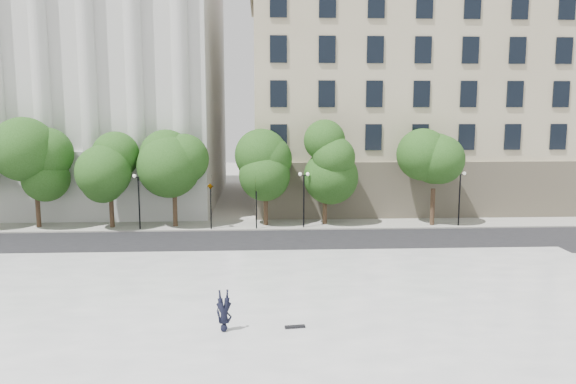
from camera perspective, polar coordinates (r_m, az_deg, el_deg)
The scene contains 12 objects.
ground at distance 23.20m, azimuth -8.94°, elevation -15.59°, with size 160.00×160.00×0.00m, color #ACAAA3.
plaza at distance 25.87m, azimuth -8.24°, elevation -12.45°, with size 44.00×22.00×0.45m, color white.
street at distance 40.26m, azimuth -6.27°, elevation -5.16°, with size 60.00×8.00×0.02m, color black.
far_sidewalk at distance 46.10m, azimuth -5.84°, elevation -3.37°, with size 60.00×4.00×0.12m, color #B2B0A4.
building_west at distance 62.84m, azimuth -21.29°, elevation 10.98°, with size 31.50×27.65×25.60m.
building_east at distance 62.55m, azimuth 13.64°, elevation 9.72°, with size 36.00×26.15×23.00m.
traffic_light_west at distance 43.91m, azimuth -7.89°, elevation 0.93°, with size 1.04×1.96×4.28m.
traffic_light_east at distance 43.74m, azimuth -3.26°, elevation 0.97°, with size 0.66×1.98×4.28m.
person_lying at distance 23.57m, azimuth -6.48°, elevation -13.33°, with size 0.63×0.41×1.72m, color black.
skateboard at distance 23.83m, azimuth 0.71°, elevation -13.53°, with size 0.84×0.22×0.09m, color black.
street_trees at distance 45.42m, azimuth -11.93°, elevation 2.88°, with size 40.73×4.81×7.64m.
lamp_posts at distance 44.21m, azimuth -6.24°, elevation 0.09°, with size 37.64×0.28×4.53m.
Camera 1 is at (2.41, -21.09, 9.36)m, focal length 35.00 mm.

